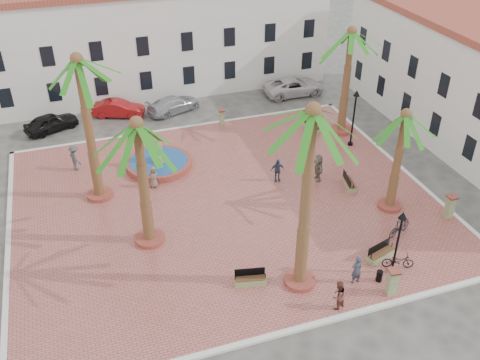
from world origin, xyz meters
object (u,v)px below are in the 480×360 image
Objects in this scene: bollard_n at (222,117)px; car_white at (294,86)px; palm_ne at (351,44)px; car_black at (51,122)px; fountain at (159,162)px; lamppost_e at (355,108)px; bollard_se at (392,282)px; pedestrian_fountain_b at (277,170)px; palm_e at (404,126)px; lamppost_s at (399,233)px; palm_sw at (138,139)px; bicycle_a at (398,261)px; bench_s at (250,280)px; car_red at (118,109)px; bench_ne at (312,127)px; car_silver at (174,104)px; cyclist_a at (357,270)px; bench_se at (381,254)px; litter_bin at (379,276)px; bollard_e at (450,206)px; palm_nw at (79,75)px; cyclist_b at (338,295)px; bicycle_b at (400,227)px; pedestrian_north at (75,158)px; pedestrian_east at (318,168)px; pedestrian_fountain_a at (153,177)px; bench_e at (349,184)px; palm_s at (312,131)px.

car_white is (8.01, 3.98, -0.05)m from bollard_n.
palm_ne is 1.99× the size of car_black.
bollard_n is (6.10, 4.73, 0.34)m from fountain.
bollard_se is (-5.63, -14.52, -2.19)m from lamppost_e.
pedestrian_fountain_b reaches higher than car_white.
lamppost_s is (-3.16, -5.30, -2.93)m from palm_e.
palm_sw reaches higher than bicycle_a.
car_red is (-3.64, 22.42, 0.29)m from bench_s.
bollard_n is (-6.46, 3.15, 0.42)m from bench_ne.
pedestrian_fountain_b is (5.04, 8.74, 0.57)m from bench_s.
bench_ne is at bearing -98.03° from car_red.
car_white is at bearing 79.06° from lamppost_s.
palm_ne is 1.78× the size of car_silver.
palm_e is 1.44× the size of car_silver.
bench_se is at bearing -157.75° from cyclist_a.
bicycle_a is at bearing 21.98° from litter_bin.
bollard_n is 0.31× the size of car_red.
car_black is at bearing 142.50° from pedestrian_fountain_b.
palm_e is 24.08m from car_red.
bollard_e is 0.33× the size of car_silver.
palm_nw is 19.40m from lamppost_e.
bollard_se is 0.33× the size of car_silver.
bench_se is 2.74m from bollard_se.
bicycle_a is (-4.21, -12.93, -2.55)m from lamppost_e.
pedestrian_fountain_b is at bearing 102.94° from lamppost_s.
cyclist_b is 0.91× the size of bicycle_b.
bench_ne is at bearing 7.19° from fountain.
car_white is at bearing 93.76° from palm_ne.
car_red is at bearing 99.15° from fountain.
palm_nw is at bearing -145.51° from bollard_n.
pedestrian_fountain_b is 13.98m from pedestrian_north.
bollard_se is at bearing -61.69° from fountain.
pedestrian_east is 15.38m from car_silver.
cyclist_a is 10.38m from pedestrian_fountain_b.
palm_sw reaches higher than pedestrian_fountain_a.
bollard_e is 0.84× the size of bicycle_b.
palm_sw is at bearing -123.01° from bollard_n.
lamppost_e is (1.73, -3.13, 2.75)m from bench_ne.
palm_nw is 5.50× the size of bench_e.
litter_bin is (2.50, -19.81, -0.35)m from bollard_n.
car_black is at bearing -85.18° from cyclist_b.
cyclist_a is (7.36, -14.78, 0.54)m from fountain.
palm_e is 5.96m from bollard_e.
fountain is 17.76m from lamppost_s.
cyclist_a reaches higher than bollard_se.
palm_e is 1.23× the size of car_white.
palm_s reaches higher than bollard_se.
bench_s is at bearing 155.79° from bollard_se.
pedestrian_fountain_b is at bearing -145.89° from palm_ne.
palm_sw is 1.43× the size of car_white.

